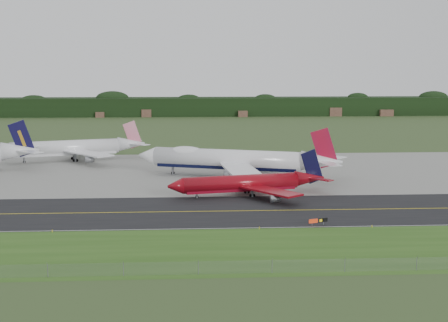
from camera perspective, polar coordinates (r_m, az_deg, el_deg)
ground at (r=148.89m, az=-0.35°, el=-4.25°), size 600.00×600.00×0.00m
grass_verge at (r=115.11m, az=0.55°, el=-8.16°), size 400.00×30.00×0.01m
taxiway at (r=145.00m, az=-0.27°, el=-4.60°), size 400.00×32.00×0.02m
apron at (r=198.87m, az=-1.10°, el=-0.95°), size 400.00×78.00×0.01m
taxiway_centreline at (r=144.99m, az=-0.27°, el=-4.59°), size 400.00×0.40×0.00m
taxiway_edge_line at (r=129.98m, az=0.09°, el=-6.17°), size 400.00×0.25×0.00m
perimeter_fence at (r=102.42m, az=1.04°, el=-9.69°), size 320.00×0.10×320.00m
horizon_treeline at (r=419.66m, az=-2.26°, el=4.91°), size 700.00×25.00×12.00m
jet_ba_747 at (r=187.11m, az=0.90°, el=0.11°), size 61.38×49.52×15.86m
jet_red_737 at (r=162.15m, az=2.32°, el=-2.03°), size 42.40×34.03×11.52m
jet_star_tail at (r=226.71m, az=-13.59°, el=1.17°), size 50.79×41.50×13.62m
taxiway_sign at (r=133.53m, az=8.61°, el=-5.41°), size 4.25×1.61×1.48m
edge_marker_left at (r=131.73m, az=-15.44°, el=-6.19°), size 0.16×0.16×0.50m
edge_marker_center at (r=129.56m, az=3.25°, el=-6.13°), size 0.16×0.16×0.50m
edge_marker_right at (r=134.26m, az=13.38°, el=-5.83°), size 0.16×0.16×0.50m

